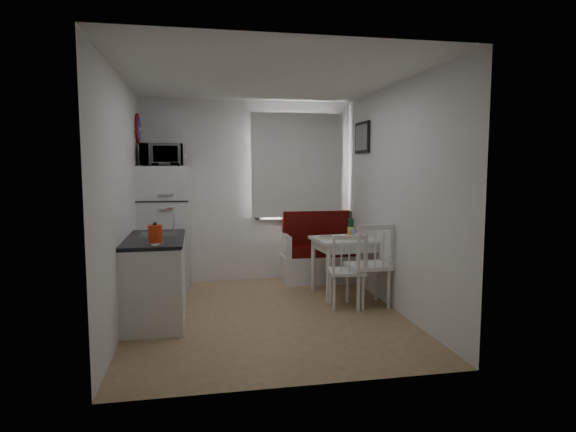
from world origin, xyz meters
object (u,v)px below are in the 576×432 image
chair_right (371,256)px  dining_table (352,244)px  fridge (164,229)px  kettle (155,234)px  kitchen_counter (156,278)px  microwave (162,155)px  wine_bottle (351,224)px  bench (330,257)px  chair_left (349,263)px

chair_right → dining_table: bearing=88.3°
fridge → dining_table: bearing=-15.0°
fridge → kettle: 1.79m
kitchen_counter → kettle: (0.05, -0.54, 0.55)m
chair_right → kitchen_counter: bearing=175.4°
microwave → wine_bottle: bearing=-11.5°
kitchen_counter → bench: 2.72m
dining_table → wine_bottle: wine_bottle is taller
chair_left → fridge: fridge is taller
bench → chair_right: size_ratio=2.63×
chair_left → chair_right: chair_right is taller
chair_left → wine_bottle: size_ratio=1.41×
microwave → wine_bottle: size_ratio=1.58×
fridge → bench: bearing=2.8°
microwave → wine_bottle: microwave is taller
kettle → wine_bottle: (2.40, 1.23, -0.10)m
chair_right → fridge: (-2.43, 1.32, 0.22)m
dining_table → chair_left: chair_left is taller
bench → kitchen_counter: bearing=-150.1°
dining_table → fridge: size_ratio=0.63×
chair_right → bench: bearing=90.8°
bench → dining_table: 0.83m
bench → chair_left: (-0.17, -1.42, 0.21)m
kitchen_counter → microwave: size_ratio=2.48×
chair_right → microwave: (-2.43, 1.27, 1.20)m
bench → kettle: (-2.31, -1.89, 0.67)m
fridge → microwave: 0.98m
bench → wine_bottle: wine_bottle is taller
fridge → wine_bottle: (2.43, -0.55, 0.07)m
dining_table → bench: bearing=90.5°
bench → chair_right: (0.09, -1.43, 0.28)m
dining_table → wine_bottle: size_ratio=3.10×
chair_right → wine_bottle: wine_bottle is taller
bench → chair_left: size_ratio=2.98×
fridge → microwave: (0.00, -0.05, 0.98)m
bench → dining_table: (0.08, -0.76, 0.32)m
chair_right → kettle: size_ratio=2.47×
kitchen_counter → dining_table: size_ratio=1.27×
dining_table → fridge: (-2.42, 0.65, 0.18)m
fridge → wine_bottle: size_ratio=4.95×
wine_bottle → chair_right: bearing=-90.0°
kitchen_counter → chair_left: (2.19, -0.06, 0.09)m
bench → kettle: bearing=-140.6°
fridge → wine_bottle: bearing=-12.6°
fridge → wine_bottle: 2.49m
wine_bottle → microwave: bearing=168.5°
fridge → kettle: fridge is taller
kitchen_counter → fridge: size_ratio=0.79×
chair_right → wine_bottle: 0.82m
bench → wine_bottle: bearing=-82.1°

